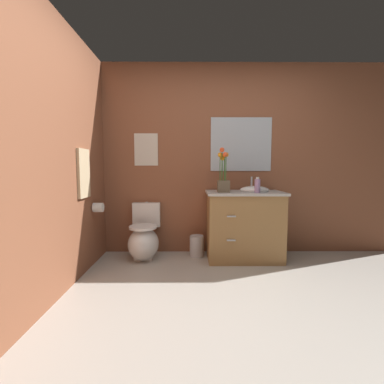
{
  "coord_description": "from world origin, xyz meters",
  "views": [
    {
      "loc": [
        -0.35,
        -1.92,
        1.15
      ],
      "look_at": [
        -0.33,
        1.36,
        0.85
      ],
      "focal_mm": 25.41,
      "sensor_mm": 36.0,
      "label": 1
    }
  ],
  "objects_px": {
    "wall_mirror": "(241,144)",
    "toilet_paper_roll": "(98,207)",
    "vanity_cabinet": "(244,225)",
    "toilet": "(144,239)",
    "soap_bottle": "(257,186)",
    "hanging_towel": "(84,173)",
    "trash_bin": "(197,246)",
    "flower_vase": "(223,177)",
    "wall_poster": "(146,150)"
  },
  "relations": [
    {
      "from": "wall_mirror",
      "to": "toilet_paper_roll",
      "type": "bearing_deg",
      "value": -165.15
    },
    {
      "from": "wall_mirror",
      "to": "vanity_cabinet",
      "type": "bearing_deg",
      "value": -89.47
    },
    {
      "from": "toilet",
      "to": "soap_bottle",
      "type": "bearing_deg",
      "value": -7.08
    },
    {
      "from": "hanging_towel",
      "to": "soap_bottle",
      "type": "bearing_deg",
      "value": 8.35
    },
    {
      "from": "hanging_towel",
      "to": "trash_bin",
      "type": "bearing_deg",
      "value": 23.43
    },
    {
      "from": "toilet",
      "to": "flower_vase",
      "type": "relative_size",
      "value": 1.3
    },
    {
      "from": "hanging_towel",
      "to": "toilet_paper_roll",
      "type": "xyz_separation_m",
      "value": [
        0.06,
        0.26,
        -0.4
      ]
    },
    {
      "from": "soap_bottle",
      "to": "wall_mirror",
      "type": "distance_m",
      "value": 0.69
    },
    {
      "from": "toilet",
      "to": "trash_bin",
      "type": "xyz_separation_m",
      "value": [
        0.67,
        0.07,
        -0.11
      ]
    },
    {
      "from": "flower_vase",
      "to": "trash_bin",
      "type": "height_order",
      "value": "flower_vase"
    },
    {
      "from": "hanging_towel",
      "to": "flower_vase",
      "type": "bearing_deg",
      "value": 12.66
    },
    {
      "from": "toilet",
      "to": "wall_mirror",
      "type": "xyz_separation_m",
      "value": [
        1.25,
        0.27,
        1.21
      ]
    },
    {
      "from": "toilet_paper_roll",
      "to": "flower_vase",
      "type": "bearing_deg",
      "value": 3.39
    },
    {
      "from": "flower_vase",
      "to": "hanging_towel",
      "type": "distance_m",
      "value": 1.57
    },
    {
      "from": "soap_bottle",
      "to": "wall_poster",
      "type": "bearing_deg",
      "value": 162.31
    },
    {
      "from": "vanity_cabinet",
      "to": "trash_bin",
      "type": "distance_m",
      "value": 0.67
    },
    {
      "from": "wall_poster",
      "to": "toilet",
      "type": "bearing_deg",
      "value": -90.0
    },
    {
      "from": "soap_bottle",
      "to": "trash_bin",
      "type": "distance_m",
      "value": 1.09
    },
    {
      "from": "vanity_cabinet",
      "to": "toilet_paper_roll",
      "type": "distance_m",
      "value": 1.78
    },
    {
      "from": "trash_bin",
      "to": "toilet_paper_roll",
      "type": "xyz_separation_m",
      "value": [
        -1.16,
        -0.27,
        0.54
      ]
    },
    {
      "from": "flower_vase",
      "to": "wall_poster",
      "type": "distance_m",
      "value": 1.11
    },
    {
      "from": "trash_bin",
      "to": "wall_mirror",
      "type": "relative_size",
      "value": 0.34
    },
    {
      "from": "flower_vase",
      "to": "wall_mirror",
      "type": "relative_size",
      "value": 0.66
    },
    {
      "from": "toilet",
      "to": "hanging_towel",
      "type": "height_order",
      "value": "hanging_towel"
    },
    {
      "from": "toilet",
      "to": "vanity_cabinet",
      "type": "relative_size",
      "value": 0.67
    },
    {
      "from": "trash_bin",
      "to": "hanging_towel",
      "type": "distance_m",
      "value": 1.63
    },
    {
      "from": "toilet",
      "to": "wall_poster",
      "type": "relative_size",
      "value": 1.64
    },
    {
      "from": "flower_vase",
      "to": "wall_mirror",
      "type": "bearing_deg",
      "value": 53.98
    },
    {
      "from": "toilet",
      "to": "hanging_towel",
      "type": "xyz_separation_m",
      "value": [
        -0.55,
        -0.45,
        0.84
      ]
    },
    {
      "from": "vanity_cabinet",
      "to": "soap_bottle",
      "type": "height_order",
      "value": "soap_bottle"
    },
    {
      "from": "trash_bin",
      "to": "wall_poster",
      "type": "relative_size",
      "value": 0.65
    },
    {
      "from": "soap_bottle",
      "to": "trash_bin",
      "type": "bearing_deg",
      "value": 160.91
    },
    {
      "from": "wall_mirror",
      "to": "soap_bottle",
      "type": "bearing_deg",
      "value": -74.66
    },
    {
      "from": "vanity_cabinet",
      "to": "hanging_towel",
      "type": "xyz_separation_m",
      "value": [
        -1.81,
        -0.43,
        0.65
      ]
    },
    {
      "from": "toilet",
      "to": "soap_bottle",
      "type": "relative_size",
      "value": 3.74
    },
    {
      "from": "soap_bottle",
      "to": "wall_poster",
      "type": "distance_m",
      "value": 1.51
    },
    {
      "from": "flower_vase",
      "to": "trash_bin",
      "type": "xyz_separation_m",
      "value": [
        -0.31,
        0.18,
        -0.89
      ]
    },
    {
      "from": "flower_vase",
      "to": "toilet_paper_roll",
      "type": "bearing_deg",
      "value": -176.61
    },
    {
      "from": "vanity_cabinet",
      "to": "hanging_towel",
      "type": "distance_m",
      "value": 1.97
    },
    {
      "from": "trash_bin",
      "to": "toilet_paper_roll",
      "type": "relative_size",
      "value": 2.47
    },
    {
      "from": "flower_vase",
      "to": "wall_poster",
      "type": "bearing_deg",
      "value": 158.97
    },
    {
      "from": "trash_bin",
      "to": "toilet_paper_roll",
      "type": "height_order",
      "value": "toilet_paper_roll"
    },
    {
      "from": "soap_bottle",
      "to": "wall_poster",
      "type": "relative_size",
      "value": 0.44
    },
    {
      "from": "toilet",
      "to": "wall_mirror",
      "type": "bearing_deg",
      "value": 12.05
    },
    {
      "from": "soap_bottle",
      "to": "toilet_paper_roll",
      "type": "xyz_separation_m",
      "value": [
        -1.87,
        -0.03,
        -0.25
      ]
    },
    {
      "from": "soap_bottle",
      "to": "vanity_cabinet",
      "type": "bearing_deg",
      "value": 129.16
    },
    {
      "from": "flower_vase",
      "to": "hanging_towel",
      "type": "relative_size",
      "value": 1.02
    },
    {
      "from": "flower_vase",
      "to": "soap_bottle",
      "type": "distance_m",
      "value": 0.41
    },
    {
      "from": "soap_bottle",
      "to": "wall_mirror",
      "type": "height_order",
      "value": "wall_mirror"
    },
    {
      "from": "vanity_cabinet",
      "to": "wall_mirror",
      "type": "xyz_separation_m",
      "value": [
        -0.0,
        0.29,
        1.01
      ]
    }
  ]
}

